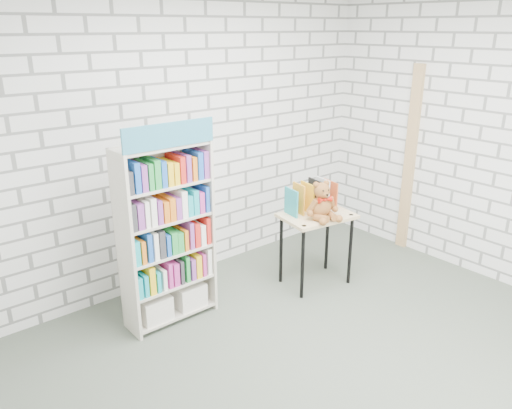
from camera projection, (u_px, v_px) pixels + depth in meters
ground at (336, 358)px, 3.93m from camera, size 4.50×4.50×0.00m
room_shell at (351, 135)px, 3.33m from camera, size 4.52×4.02×2.81m
bookshelf at (166, 234)px, 4.23m from camera, size 0.79×0.31×1.78m
display_table at (317, 224)px, 4.89m from camera, size 0.76×0.58×0.74m
table_books at (311, 197)px, 4.90m from camera, size 0.51×0.29×0.29m
teddy_bear at (322, 204)px, 4.71m from camera, size 0.33×0.33×0.37m
door_trim at (410, 160)px, 5.61m from camera, size 0.05×0.12×2.10m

